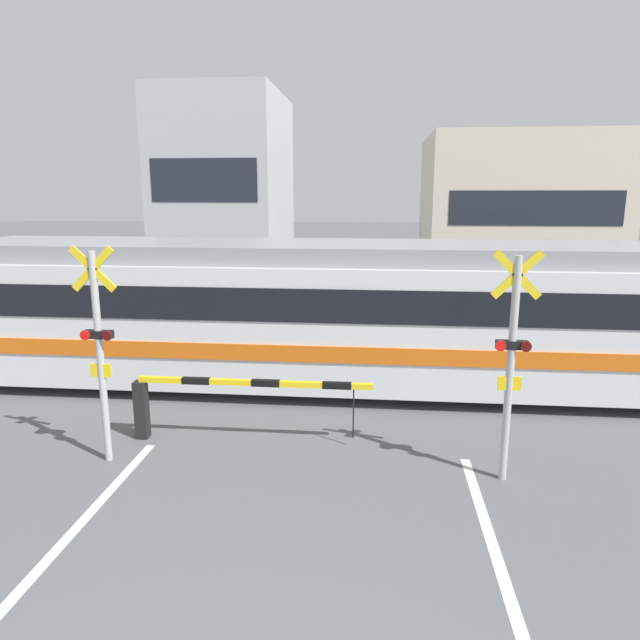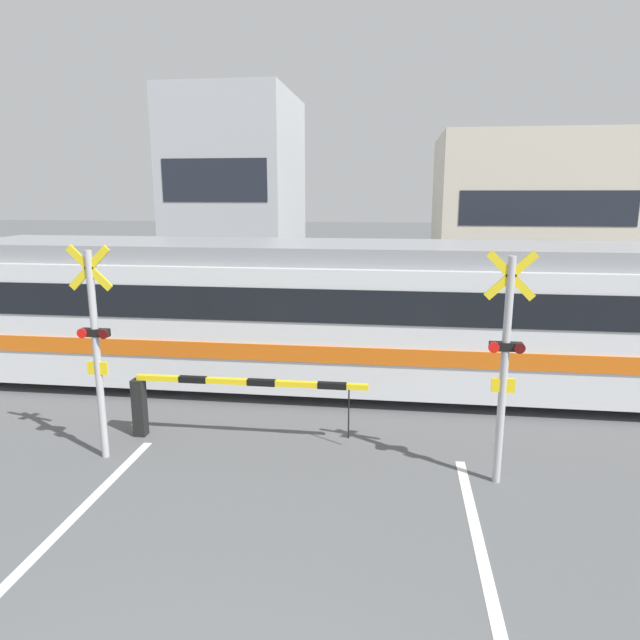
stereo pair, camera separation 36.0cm
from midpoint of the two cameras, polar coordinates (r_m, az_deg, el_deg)
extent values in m
cube|color=gray|center=(11.87, -0.84, -7.29)|extent=(50.00, 0.10, 0.08)
cube|color=gray|center=(13.22, -0.12, -5.19)|extent=(50.00, 0.10, 0.08)
cube|color=silver|center=(12.10, 3.28, 0.11)|extent=(17.27, 2.99, 2.48)
cube|color=gray|center=(11.87, 3.37, 6.81)|extent=(17.09, 2.63, 0.36)
cube|color=orange|center=(12.18, 3.26, -1.60)|extent=(17.28, 3.05, 0.32)
cube|color=black|center=(11.99, 3.31, 2.71)|extent=(16.58, 3.04, 0.64)
cylinder|color=black|center=(13.07, -21.18, -4.72)|extent=(0.76, 0.12, 0.76)
cylinder|color=black|center=(14.30, -18.62, -3.06)|extent=(0.76, 0.12, 0.76)
cylinder|color=black|center=(12.65, 28.19, -5.94)|extent=(0.76, 0.12, 0.76)
cylinder|color=black|center=(13.93, 26.00, -4.11)|extent=(0.76, 0.12, 0.76)
cube|color=black|center=(10.24, -18.39, -8.52)|extent=(0.20, 0.20, 1.00)
cube|color=yellow|center=(9.44, -7.72, -6.24)|extent=(3.89, 0.09, 0.09)
cube|color=black|center=(9.71, -13.34, -5.94)|extent=(0.47, 0.10, 0.10)
cube|color=black|center=(9.40, -6.56, -6.29)|extent=(0.47, 0.10, 0.10)
cube|color=black|center=(9.23, 0.58, -6.57)|extent=(0.47, 0.10, 0.10)
cylinder|color=black|center=(9.38, 2.25, -9.34)|extent=(0.02, 0.02, 0.84)
cube|color=black|center=(15.48, 11.18, -1.01)|extent=(0.20, 0.20, 1.00)
cube|color=yellow|center=(15.30, 4.00, 1.14)|extent=(3.89, 0.09, 0.09)
cube|color=black|center=(15.30, 7.64, 1.06)|extent=(0.47, 0.10, 0.10)
cube|color=black|center=(15.30, 3.27, 1.15)|extent=(0.47, 0.10, 0.10)
cube|color=black|center=(15.40, -1.07, 1.24)|extent=(0.47, 0.10, 0.10)
cylinder|color=black|center=(15.53, -2.06, -0.44)|extent=(0.02, 0.02, 0.84)
cylinder|color=#B2B2B7|center=(9.25, -22.14, -3.69)|extent=(0.11, 0.11, 3.26)
cube|color=yellow|center=(8.99, -22.86, 4.73)|extent=(0.68, 0.04, 0.68)
cube|color=yellow|center=(8.99, -22.86, 4.73)|extent=(0.68, 0.04, 0.68)
cube|color=black|center=(9.16, -22.34, -1.34)|extent=(0.44, 0.12, 0.12)
cylinder|color=red|center=(9.18, -23.50, -1.41)|extent=(0.15, 0.03, 0.15)
cylinder|color=#4C0C0C|center=(9.02, -21.61, -1.48)|extent=(0.15, 0.03, 0.15)
cube|color=yellow|center=(9.28, -22.11, -4.69)|extent=(0.32, 0.03, 0.20)
cylinder|color=#B2B2B7|center=(8.38, 17.30, -4.98)|extent=(0.11, 0.11, 3.26)
cube|color=yellow|center=(8.08, 17.93, 4.33)|extent=(0.68, 0.04, 0.68)
cube|color=yellow|center=(8.08, 17.93, 4.33)|extent=(0.68, 0.04, 0.68)
cube|color=black|center=(8.27, 17.48, -2.39)|extent=(0.44, 0.12, 0.12)
cylinder|color=red|center=(8.17, 16.41, -2.51)|extent=(0.15, 0.03, 0.15)
cylinder|color=#4C0C0C|center=(8.24, 18.74, -2.54)|extent=(0.15, 0.03, 0.15)
cube|color=yellow|center=(8.41, 17.25, -6.08)|extent=(0.32, 0.03, 0.20)
cylinder|color=brown|center=(18.63, -1.91, 1.12)|extent=(0.13, 0.13, 0.75)
cylinder|color=brown|center=(18.61, -1.48, 1.12)|extent=(0.13, 0.13, 0.75)
cube|color=#B7B7BC|center=(18.50, -1.71, 3.15)|extent=(0.38, 0.22, 0.59)
sphere|color=#997056|center=(18.44, -1.72, 4.39)|extent=(0.20, 0.20, 0.20)
cube|color=#B2B7BC|center=(26.46, -9.71, 12.57)|extent=(5.04, 6.75, 8.29)
cube|color=#1E232D|center=(23.22, -12.01, 13.52)|extent=(4.23, 0.03, 1.66)
cube|color=beige|center=(26.16, 18.45, 10.05)|extent=(7.52, 6.75, 6.41)
cube|color=#1E232D|center=(22.85, 20.33, 10.45)|extent=(6.32, 0.03, 1.28)
camera|label=1|loc=(0.18, -90.91, -0.20)|focal=32.00mm
camera|label=2|loc=(0.18, 89.09, 0.20)|focal=32.00mm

